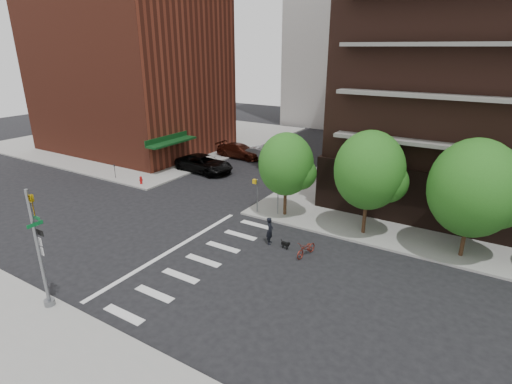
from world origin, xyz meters
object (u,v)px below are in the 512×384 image
(parked_car_silver, at_px, (262,154))
(parked_car_black, at_px, (204,164))
(dog_walker, at_px, (270,231))
(parked_car_maroon, at_px, (240,151))
(fire_hydrant, at_px, (141,180))
(traffic_signal, at_px, (41,259))
(scooter, at_px, (306,249))

(parked_car_silver, bearing_deg, parked_car_black, 153.70)
(parked_car_silver, distance_m, dog_walker, 20.07)
(parked_car_maroon, bearing_deg, fire_hydrant, 170.42)
(traffic_signal, distance_m, parked_car_black, 23.05)
(scooter, bearing_deg, parked_car_maroon, 143.71)
(traffic_signal, distance_m, fire_hydrant, 18.42)
(parked_car_silver, xyz_separation_m, dog_walker, (10.76, -16.94, 0.16))
(traffic_signal, bearing_deg, fire_hydrant, 123.26)
(parked_car_maroon, distance_m, scooter, 23.34)
(parked_car_silver, bearing_deg, dog_walker, -152.29)
(traffic_signal, distance_m, parked_car_silver, 28.97)
(parked_car_maroon, bearing_deg, traffic_signal, -164.02)
(parked_car_maroon, bearing_deg, scooter, -135.56)
(scooter, xyz_separation_m, dog_walker, (-2.70, 0.25, 0.43))
(parked_car_maroon, distance_m, dog_walker, 21.36)
(traffic_signal, distance_m, parked_car_maroon, 29.21)
(parked_car_maroon, relative_size, dog_walker, 3.08)
(fire_hydrant, relative_size, parked_car_maroon, 0.13)
(parked_car_black, distance_m, scooter, 19.21)
(fire_hydrant, bearing_deg, scooter, -12.30)
(fire_hydrant, xyz_separation_m, parked_car_silver, (5.00, 13.17, 0.19))
(traffic_signal, relative_size, parked_car_silver, 1.32)
(traffic_signal, bearing_deg, scooter, 53.18)
(parked_car_black, relative_size, scooter, 3.45)
(fire_hydrant, xyz_separation_m, dog_walker, (15.76, -3.78, 0.36))
(scooter, bearing_deg, fire_hydrant, 177.57)
(scooter, distance_m, dog_walker, 2.75)
(parked_car_maroon, distance_m, parked_car_silver, 2.72)
(parked_car_black, bearing_deg, fire_hydrant, 164.60)
(traffic_signal, relative_size, parked_car_maroon, 1.07)
(parked_car_black, xyz_separation_m, parked_car_silver, (2.70, 6.82, -0.12))
(fire_hydrant, distance_m, parked_car_maroon, 13.02)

